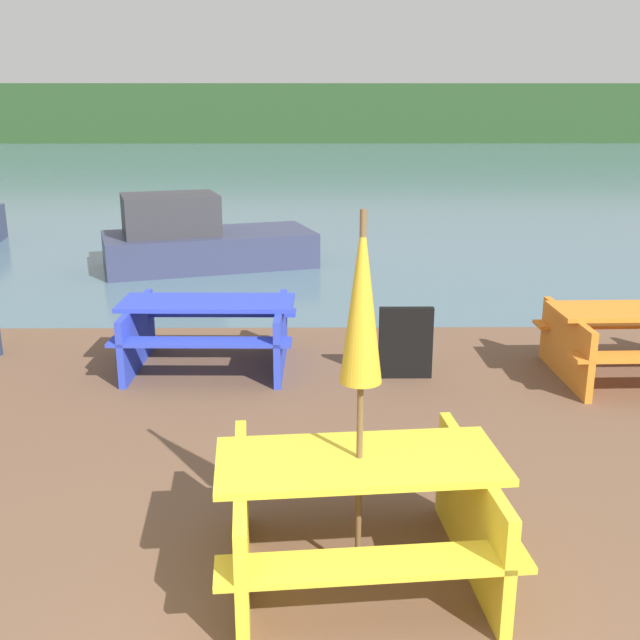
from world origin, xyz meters
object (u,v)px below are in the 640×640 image
picnic_table_yellow (359,505)px  umbrella_gold (362,304)px  boat (200,240)px  picnic_table_blue (208,326)px  signboard (406,343)px

picnic_table_yellow → umbrella_gold: size_ratio=0.80×
umbrella_gold → boat: (-2.22, 8.83, -1.23)m
umbrella_gold → picnic_table_blue: bearing=110.4°
umbrella_gold → boat: umbrella_gold is taller
picnic_table_blue → signboard: size_ratio=2.46×
boat → signboard: bearing=-79.5°
picnic_table_blue → umbrella_gold: bearing=-69.6°
picnic_table_blue → picnic_table_yellow: bearing=-69.6°
picnic_table_yellow → picnic_table_blue: picnic_table_yellow is taller
signboard → umbrella_gold: bearing=-101.5°
umbrella_gold → signboard: 3.67m
picnic_table_yellow → boat: 9.11m
picnic_table_blue → signboard: signboard is taller
boat → signboard: size_ratio=5.12×
umbrella_gold → signboard: bearing=78.5°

